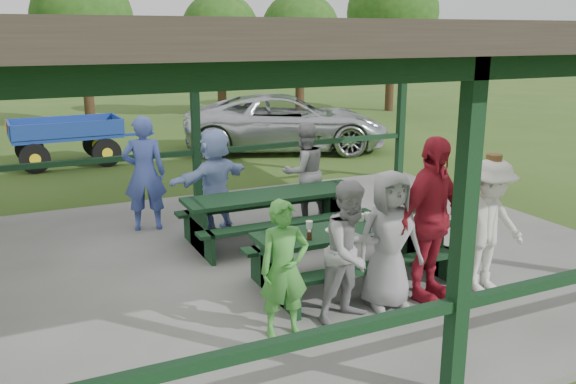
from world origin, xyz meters
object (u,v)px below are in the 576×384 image
picnic_table_far (274,210)px  contestant_red (430,220)px  spectator_lblue (215,181)px  spectator_blue (144,173)px  contestant_grey_left (351,251)px  contestant_white_fedora (488,226)px  spectator_grey (304,172)px  contestant_grey_mid (389,240)px  picnic_table_near (354,248)px  contestant_green (284,269)px  pickup_truck (287,123)px  farm_trailer (67,140)px

picnic_table_far → contestant_red: contestant_red is taller
spectator_lblue → spectator_blue: (-1.00, 0.60, 0.09)m
contestant_grey_left → contestant_white_fedora: size_ratio=0.93×
contestant_grey_left → spectator_grey: spectator_grey is taller
contestant_grey_left → contestant_grey_mid: contestant_grey_mid is taller
contestant_white_fedora → spectator_lblue: 4.35m
picnic_table_near → contestant_grey_mid: 0.85m
contestant_white_fedora → picnic_table_near: bearing=146.0°
contestant_green → spectator_blue: 4.32m
pickup_truck → farm_trailer: size_ratio=1.59×
picnic_table_far → spectator_blue: (-1.69, 1.39, 0.46)m
farm_trailer → contestant_white_fedora: bearing=-72.1°
spectator_blue → pickup_truck: spectator_blue is taller
spectator_lblue → pickup_truck: 7.74m
contestant_grey_left → contestant_grey_mid: size_ratio=0.98×
picnic_table_far → contestant_green: size_ratio=1.89×
contestant_grey_left → contestant_white_fedora: contestant_white_fedora is taller
contestant_green → contestant_white_fedora: (2.78, -0.01, 0.10)m
pickup_truck → picnic_table_far: bearing=175.4°
contestant_green → spectator_lblue: spectator_lblue is taller
contestant_red → spectator_grey: bearing=69.1°
contestant_green → spectator_blue: spectator_blue is taller
contestant_grey_left → contestant_white_fedora: bearing=-14.3°
contestant_grey_mid → contestant_white_fedora: (1.38, -0.13, 0.02)m
contestant_white_fedora → contestant_red: bearing=172.3°
farm_trailer → contestant_red: bearing=-75.9°
picnic_table_near → spectator_blue: (-1.93, 3.39, 0.47)m
contestant_grey_mid → spectator_lblue: bearing=112.7°
contestant_white_fedora → spectator_lblue: contestant_white_fedora is taller
contestant_red → pickup_truck: contestant_red is taller
spectator_blue → spectator_grey: (2.60, -0.60, -0.10)m
contestant_red → picnic_table_near: bearing=105.7°
contestant_red → pickup_truck: 10.42m
picnic_table_near → contestant_grey_left: size_ratio=1.62×
picnic_table_near → picnic_table_far: size_ratio=0.93×
spectator_lblue → spectator_blue: bearing=-55.2°
contestant_white_fedora → spectator_blue: bearing=127.0°
spectator_lblue → spectator_grey: size_ratio=1.01×
picnic_table_near → spectator_grey: bearing=76.3°
contestant_white_fedora → spectator_grey: contestant_white_fedora is taller
contestant_green → contestant_grey_left: 0.83m
contestant_grey_mid → contestant_red: bearing=5.7°
spectator_grey → contestant_grey_mid: bearing=75.1°
picnic_table_near → contestant_green: 1.69m
contestant_red → spectator_grey: (0.12, 3.59, -0.16)m
spectator_blue → spectator_grey: size_ratio=1.12×
contestant_red → contestant_grey_left: bearing=165.2°
spectator_grey → pickup_truck: size_ratio=0.29×
pickup_truck → spectator_grey: bearing=179.2°
spectator_blue → picnic_table_near: bearing=132.3°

